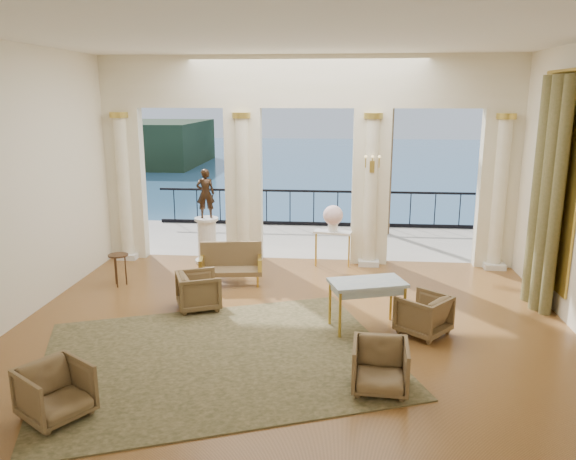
# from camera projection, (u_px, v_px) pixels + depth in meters

# --- Properties ---
(floor) EXTENTS (9.00, 9.00, 0.00)m
(floor) POSITION_uv_depth(u_px,v_px,m) (291.00, 329.00, 9.05)
(floor) COLOR #503213
(floor) RESTS_ON ground
(room_walls) EXTENTS (9.00, 9.00, 9.00)m
(room_walls) POSITION_uv_depth(u_px,v_px,m) (284.00, 158.00, 7.29)
(room_walls) COLOR white
(room_walls) RESTS_ON ground
(arcade) EXTENTS (9.00, 0.56, 4.50)m
(arcade) POSITION_uv_depth(u_px,v_px,m) (307.00, 147.00, 12.14)
(arcade) COLOR beige
(arcade) RESTS_ON ground
(terrace) EXTENTS (10.00, 3.60, 0.10)m
(terrace) POSITION_uv_depth(u_px,v_px,m) (311.00, 241.00, 14.68)
(terrace) COLOR #A29789
(terrace) RESTS_ON ground
(balustrade) EXTENTS (9.00, 0.06, 1.03)m
(balustrade) POSITION_uv_depth(u_px,v_px,m) (314.00, 211.00, 16.12)
(balustrade) COLOR black
(balustrade) RESTS_ON terrace
(palm_tree) EXTENTS (2.00, 2.00, 4.50)m
(palm_tree) POSITION_uv_depth(u_px,v_px,m) (392.00, 78.00, 14.30)
(palm_tree) COLOR #4C3823
(palm_tree) RESTS_ON terrace
(headland) EXTENTS (22.00, 18.00, 6.00)m
(headland) POSITION_uv_depth(u_px,v_px,m) (125.00, 143.00, 80.21)
(headland) COLOR black
(headland) RESTS_ON sea
(sea) EXTENTS (160.00, 160.00, 0.00)m
(sea) POSITION_uv_depth(u_px,v_px,m) (334.00, 176.00, 68.53)
(sea) COLOR #25527C
(sea) RESTS_ON ground
(curtain) EXTENTS (0.33, 1.40, 4.09)m
(curtain) POSITION_uv_depth(u_px,v_px,m) (547.00, 194.00, 9.64)
(curtain) COLOR brown
(curtain) RESTS_ON ground
(window_frame) EXTENTS (0.04, 1.60, 3.40)m
(window_frame) POSITION_uv_depth(u_px,v_px,m) (559.00, 189.00, 9.61)
(window_frame) COLOR gold
(window_frame) RESTS_ON room_walls
(wall_sconce) EXTENTS (0.30, 0.11, 0.33)m
(wall_sconce) POSITION_uv_depth(u_px,v_px,m) (372.00, 165.00, 11.80)
(wall_sconce) COLOR gold
(wall_sconce) RESTS_ON arcade
(rug) EXTENTS (5.87, 5.24, 0.02)m
(rug) POSITION_uv_depth(u_px,v_px,m) (219.00, 357.00, 8.04)
(rug) COLOR #30351B
(rug) RESTS_ON ground
(armchair_a) EXTENTS (0.93, 0.94, 0.72)m
(armchair_a) POSITION_uv_depth(u_px,v_px,m) (55.00, 389.00, 6.48)
(armchair_a) COLOR #4C3D22
(armchair_a) RESTS_ON ground
(armchair_b) EXTENTS (0.73, 0.69, 0.72)m
(armchair_b) POSITION_uv_depth(u_px,v_px,m) (380.00, 364.00, 7.09)
(armchair_b) COLOR #4C3D22
(armchair_b) RESTS_ON ground
(armchair_c) EXTENTS (0.94, 0.95, 0.71)m
(armchair_c) POSITION_uv_depth(u_px,v_px,m) (423.00, 313.00, 8.78)
(armchair_c) COLOR #4C3D22
(armchair_c) RESTS_ON ground
(armchair_d) EXTENTS (0.89, 0.91, 0.73)m
(armchair_d) POSITION_uv_depth(u_px,v_px,m) (199.00, 289.00, 9.82)
(armchair_d) COLOR #4C3D22
(armchair_d) RESTS_ON ground
(settee) EXTENTS (1.29, 0.69, 0.82)m
(settee) POSITION_uv_depth(u_px,v_px,m) (231.00, 264.00, 11.17)
(settee) COLOR #4C3D22
(settee) RESTS_ON ground
(game_table) EXTENTS (1.31, 0.97, 0.80)m
(game_table) POSITION_uv_depth(u_px,v_px,m) (367.00, 286.00, 8.90)
(game_table) COLOR #A1BBCC
(game_table) RESTS_ON ground
(pedestal) EXTENTS (0.56, 0.56, 1.03)m
(pedestal) POSITION_uv_depth(u_px,v_px,m) (207.00, 241.00, 12.52)
(pedestal) COLOR silver
(pedestal) RESTS_ON ground
(statue) EXTENTS (0.44, 0.33, 1.09)m
(statue) POSITION_uv_depth(u_px,v_px,m) (205.00, 193.00, 12.27)
(statue) COLOR black
(statue) RESTS_ON pedestal
(console_table) EXTENTS (0.86, 0.48, 0.77)m
(console_table) POSITION_uv_depth(u_px,v_px,m) (333.00, 237.00, 12.28)
(console_table) COLOR silver
(console_table) RESTS_ON ground
(urn) EXTENTS (0.43, 0.43, 0.57)m
(urn) POSITION_uv_depth(u_px,v_px,m) (333.00, 217.00, 12.17)
(urn) COLOR white
(urn) RESTS_ON console_table
(side_table) EXTENTS (0.39, 0.39, 0.63)m
(side_table) POSITION_uv_depth(u_px,v_px,m) (118.00, 259.00, 10.99)
(side_table) COLOR black
(side_table) RESTS_ON ground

